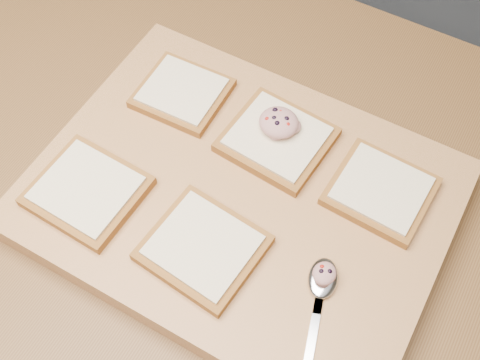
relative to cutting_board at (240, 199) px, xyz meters
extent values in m
cube|color=slate|center=(0.17, 0.03, -0.50)|extent=(1.90, 0.75, 0.84)
cube|color=brown|center=(0.17, 0.03, -0.05)|extent=(2.00, 0.80, 0.06)
cube|color=tan|center=(0.00, 0.00, 0.00)|extent=(0.51, 0.39, 0.04)
cube|color=#995827|center=(-0.15, 0.09, 0.03)|extent=(0.12, 0.11, 0.01)
cube|color=#FBE6BF|center=(-0.15, 0.09, 0.03)|extent=(0.10, 0.09, 0.00)
cube|color=#995827|center=(0.01, 0.09, 0.03)|extent=(0.14, 0.13, 0.01)
cube|color=#FBE6BF|center=(0.01, 0.09, 0.04)|extent=(0.12, 0.11, 0.00)
cube|color=#995827|center=(0.16, 0.08, 0.03)|extent=(0.12, 0.11, 0.01)
cube|color=#FBE6BF|center=(0.16, 0.08, 0.04)|extent=(0.11, 0.10, 0.00)
cube|color=#995827|center=(-0.16, -0.10, 0.03)|extent=(0.13, 0.12, 0.01)
cube|color=#FBE6BF|center=(-0.16, -0.10, 0.04)|extent=(0.11, 0.10, 0.00)
cube|color=#995827|center=(0.00, -0.09, 0.03)|extent=(0.14, 0.13, 0.01)
cube|color=#FBE6BF|center=(0.00, -0.09, 0.04)|extent=(0.12, 0.11, 0.00)
ellipsoid|color=tan|center=(0.00, 0.10, 0.05)|extent=(0.05, 0.05, 0.02)
sphere|color=black|center=(0.01, 0.10, 0.06)|extent=(0.01, 0.01, 0.01)
sphere|color=black|center=(-0.01, 0.11, 0.06)|extent=(0.01, 0.01, 0.01)
sphere|color=black|center=(0.00, 0.09, 0.06)|extent=(0.01, 0.01, 0.01)
sphere|color=black|center=(0.00, 0.10, 0.06)|extent=(0.01, 0.01, 0.01)
sphere|color=#A5140C|center=(0.02, 0.10, 0.06)|extent=(0.01, 0.01, 0.01)
sphere|color=#A5140C|center=(0.00, 0.11, 0.06)|extent=(0.01, 0.01, 0.01)
sphere|color=#A5140C|center=(-0.01, 0.09, 0.06)|extent=(0.01, 0.01, 0.01)
ellipsoid|color=silver|center=(0.14, -0.06, 0.03)|extent=(0.05, 0.06, 0.01)
cube|color=silver|center=(0.15, -0.08, 0.02)|extent=(0.02, 0.04, 0.00)
cube|color=silver|center=(0.16, -0.14, 0.02)|extent=(0.04, 0.13, 0.00)
ellipsoid|color=tan|center=(0.14, -0.06, 0.04)|extent=(0.03, 0.03, 0.01)
sphere|color=black|center=(0.15, -0.05, 0.04)|extent=(0.01, 0.01, 0.01)
sphere|color=black|center=(0.14, -0.06, 0.04)|extent=(0.01, 0.01, 0.01)
sphere|color=#A5140C|center=(0.14, -0.05, 0.04)|extent=(0.01, 0.01, 0.01)
camera|label=1|loc=(0.19, -0.33, 0.68)|focal=45.00mm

